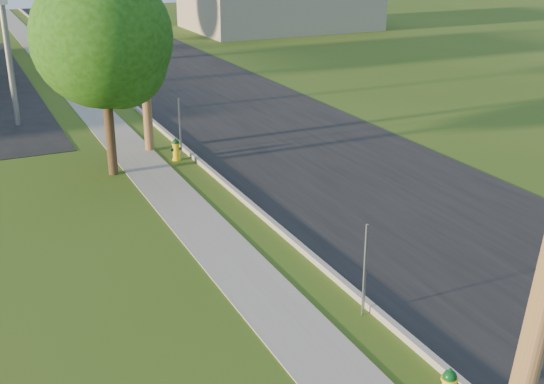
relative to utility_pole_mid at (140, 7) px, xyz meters
The scene contains 11 objects.
road 9.97m from the utility_pole_mid, 53.92° to the right, with size 8.00×120.00×0.02m, color black.
curb 8.60m from the utility_pole_mid, 81.07° to the right, with size 0.15×120.00×0.15m, color gray.
sidewalk 8.59m from the utility_pole_mid, 95.31° to the right, with size 1.50×120.00×0.03m, color gray.
utility_pole_mid is the anchor object (origin of this frame).
sign_post_near 13.42m from the utility_pole_mid, 86.20° to the right, with size 0.05×0.04×2.00m, color gray.
sign_post_mid 4.17m from the utility_pole_mid, 49.64° to the right, with size 0.05×0.04×2.00m, color gray.
sign_post_far 11.91m from the utility_pole_mid, 85.66° to the left, with size 0.05×0.04×2.00m, color gray.
distant_building 33.74m from the utility_pole_mid, 56.40° to the left, with size 14.00×10.00×4.00m, color gray.
tree_verge 2.78m from the utility_pole_mid, 128.48° to the right, with size 4.26×4.26×6.46m.
hydrant_mid 4.84m from the utility_pole_mid, 71.19° to the right, with size 0.40×0.36×0.78m.
hydrant_far 10.09m from the utility_pole_mid, 85.86° to the left, with size 0.37×0.33×0.71m.
Camera 1 is at (-6.53, -5.92, 7.25)m, focal length 45.00 mm.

